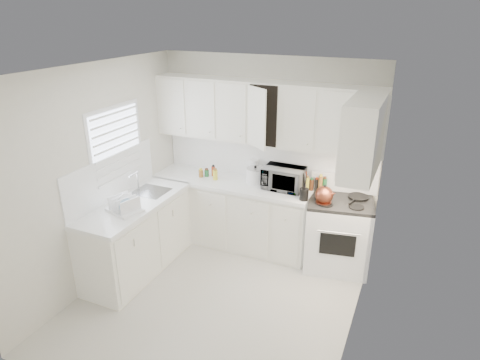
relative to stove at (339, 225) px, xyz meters
The scene contains 34 objects.
floor 1.80m from the stove, 130.65° to the right, with size 3.20×3.20×0.00m, color beige.
ceiling 2.62m from the stove, 130.65° to the right, with size 3.20×3.20×0.00m, color white.
wall_back 1.34m from the stove, 164.01° to the left, with size 3.00×3.00×0.00m, color silver.
wall_front 3.17m from the stove, 110.92° to the right, with size 3.00×3.00×0.00m, color silver.
wall_left 2.98m from the stove, 153.74° to the right, with size 3.20×3.20×0.00m, color silver.
wall_right 1.51m from the stove, 72.80° to the right, with size 3.20×3.20×0.00m, color silver.
window_blinds 2.91m from the stove, 160.12° to the right, with size 0.06×0.96×1.06m, color white, non-canonical shape.
lower_cabinets_back 1.50m from the stove, behind, with size 2.22×0.60×0.90m, color silver, non-canonical shape.
lower_cabinets_left 2.55m from the stove, 154.79° to the right, with size 0.60×1.60×0.90m, color silver, non-canonical shape.
countertop_back 1.53m from the stove, behind, with size 2.24×0.64×0.05m, color white.
countertop_left 2.56m from the stove, 154.69° to the right, with size 0.64×1.62×0.05m, color white.
backsplash_back 1.30m from the stove, 164.49° to the left, with size 2.98×0.02×0.55m, color white.
backsplash_left 2.88m from the stove, 157.31° to the right, with size 0.02×1.60×0.55m, color white.
upper_cabinets_back 1.43m from the stove, behind, with size 3.00×0.33×0.80m, color silver, non-canonical shape.
upper_cabinets_right 1.04m from the stove, 63.39° to the right, with size 0.33×0.90×0.80m, color silver, non-canonical shape.
sink 2.45m from the stove, 162.25° to the right, with size 0.42×0.38×0.30m, color gray, non-canonical shape.
stove is the anchor object (origin of this frame).
tea_kettle 0.52m from the stove, 138.37° to the right, with size 0.27×0.23×0.25m, color maroon, non-canonical shape.
frying_pan 0.44m from the stove, 41.63° to the left, with size 0.25×0.42×0.04m, color black, non-canonical shape.
microwave 0.93m from the stove, behind, with size 0.52×0.29×0.35m, color gray.
rice_cooker 1.27m from the stove, behind, with size 0.24×0.24×0.24m, color white, non-canonical shape.
paper_towel 1.36m from the stove, 169.32° to the left, with size 0.12×0.12×0.27m, color white.
utensil_crock 0.70m from the stove, 156.35° to the right, with size 0.12×0.12×0.36m, color black, non-canonical shape.
dish_rack 2.64m from the stove, 149.29° to the right, with size 0.39×0.29×0.21m, color white, non-canonical shape.
spice_left_0 2.00m from the stove, behind, with size 0.06×0.06×0.13m, color #976229.
spice_left_1 1.92m from the stove, behind, with size 0.06×0.06×0.13m, color #26723A.
spice_left_2 1.85m from the stove, behind, with size 0.06×0.06×0.13m, color #A93216.
spice_left_3 1.78m from the stove, behind, with size 0.06×0.06×0.13m, color yellow.
sauce_right_0 0.71m from the stove, 161.38° to the left, with size 0.06×0.06×0.19m, color #A93216.
sauce_right_1 0.65m from the stove, 166.06° to the left, with size 0.06×0.06×0.19m, color yellow.
sauce_right_2 0.63m from the stove, 156.89° to the left, with size 0.06×0.06×0.19m, color #592F19.
sauce_right_3 0.58m from the stove, 162.02° to the left, with size 0.06×0.06×0.19m, color black.
sauce_right_4 0.56m from the stove, 149.81° to the left, with size 0.06×0.06×0.19m, color #976229.
sauce_right_5 0.52m from the stove, 154.89° to the left, with size 0.06×0.06×0.19m, color #26723A.
Camera 1 is at (1.86, -3.49, 3.12)m, focal length 31.34 mm.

